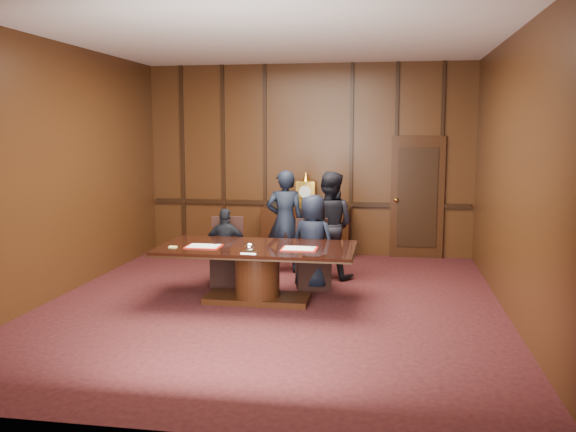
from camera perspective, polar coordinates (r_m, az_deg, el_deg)
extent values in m
plane|color=black|center=(8.16, -1.52, -8.32)|extent=(7.00, 7.00, 0.00)
plane|color=silver|center=(7.92, -1.62, 16.77)|extent=(7.00, 7.00, 0.00)
cube|color=black|center=(11.30, 1.86, 5.24)|extent=(6.00, 0.04, 3.50)
cube|color=black|center=(4.48, -10.20, 0.93)|extent=(6.00, 0.04, 3.50)
cube|color=black|center=(8.92, -20.88, 4.00)|extent=(0.04, 7.00, 3.50)
cube|color=black|center=(7.85, 20.51, 3.54)|extent=(0.04, 7.00, 3.50)
cube|color=black|center=(11.34, 1.82, 1.19)|extent=(5.90, 0.05, 0.08)
cube|color=black|center=(11.22, 11.99, 1.72)|extent=(0.95, 0.06, 2.20)
sphere|color=gold|center=(11.14, 10.10, 1.48)|extent=(0.08, 0.08, 0.08)
cube|color=black|center=(11.20, 1.66, -1.47)|extent=(1.60, 0.45, 0.90)
cube|color=black|center=(11.39, -1.84, -3.46)|extent=(0.12, 0.40, 0.06)
cube|color=black|center=(11.20, 5.21, -3.68)|extent=(0.12, 0.40, 0.06)
cube|color=gold|center=(11.11, 1.68, 2.04)|extent=(0.34, 0.18, 0.48)
cylinder|color=white|center=(11.00, 1.61, 2.30)|extent=(0.22, 0.03, 0.22)
cone|color=gold|center=(11.08, 1.68, 3.69)|extent=(0.14, 0.14, 0.16)
cube|color=black|center=(11.23, -1.09, 1.44)|extent=(0.18, 0.04, 0.22)
cube|color=red|center=(11.09, 4.25, 1.08)|extent=(0.22, 0.12, 0.12)
cube|color=black|center=(8.32, -2.87, -7.71)|extent=(1.40, 0.60, 0.08)
cylinder|color=black|center=(8.24, -2.89, -5.36)|extent=(0.60, 0.60, 0.62)
cube|color=black|center=(8.17, -2.91, -3.18)|extent=(2.62, 1.32, 0.02)
cube|color=black|center=(8.16, -2.91, -3.04)|extent=(2.60, 1.30, 0.06)
cube|color=#B51B10|center=(8.17, -7.89, -2.84)|extent=(0.46, 0.33, 0.01)
cube|color=white|center=(8.17, -7.89, -2.78)|extent=(0.40, 0.28, 0.01)
cube|color=#B51B10|center=(7.93, 1.06, -3.10)|extent=(0.46, 0.33, 0.01)
cube|color=white|center=(7.93, 1.06, -3.03)|extent=(0.40, 0.28, 0.01)
cube|color=white|center=(7.73, -3.63, -3.40)|extent=(0.20, 0.14, 0.01)
ellipsoid|color=white|center=(7.72, -3.63, -2.98)|extent=(0.13, 0.13, 0.10)
cube|color=#EAD572|center=(8.20, -10.72, -2.85)|extent=(0.10, 0.08, 0.01)
cube|color=black|center=(9.23, -5.71, -4.95)|extent=(0.57, 0.57, 0.46)
cube|color=black|center=(9.34, -5.66, -1.73)|extent=(0.48, 0.15, 0.55)
cylinder|color=black|center=(9.12, -7.25, -5.87)|extent=(0.04, 0.04, 0.23)
cylinder|color=black|center=(9.39, -4.19, -5.42)|extent=(0.04, 0.04, 0.23)
cube|color=black|center=(8.98, 2.36, -5.28)|extent=(0.58, 0.58, 0.46)
cube|color=black|center=(9.09, 2.22, -1.97)|extent=(0.48, 0.17, 0.55)
cylinder|color=black|center=(8.84, 0.90, -6.25)|extent=(0.04, 0.04, 0.23)
cylinder|color=black|center=(9.18, 3.76, -5.74)|extent=(0.04, 0.04, 0.23)
imported|color=black|center=(9.11, -5.82, -2.90)|extent=(0.70, 0.35, 1.15)
imported|color=black|center=(8.84, 2.33, -2.44)|extent=(0.78, 0.64, 1.38)
imported|color=black|center=(9.84, -0.28, -0.52)|extent=(0.67, 0.49, 1.67)
imported|color=black|center=(9.51, 3.88, -0.84)|extent=(0.95, 0.82, 1.67)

